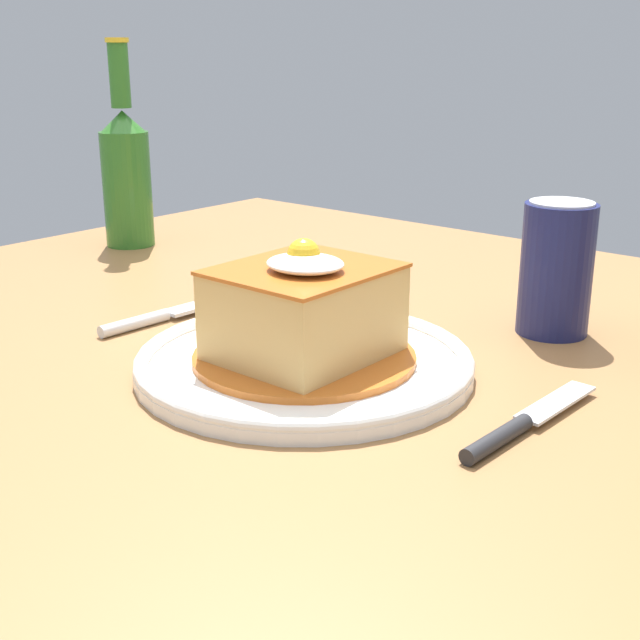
% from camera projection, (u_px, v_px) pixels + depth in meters
% --- Properties ---
extents(dining_table, '(1.31, 1.04, 0.76)m').
position_uv_depth(dining_table, '(378.00, 471.00, 0.74)').
color(dining_table, olive).
rests_on(dining_table, ground_plane).
extents(main_plate, '(0.28, 0.28, 0.02)m').
position_uv_depth(main_plate, '(304.00, 361.00, 0.70)').
color(main_plate, white).
rests_on(main_plate, dining_table).
extents(sandwich_meal, '(0.18, 0.18, 0.10)m').
position_uv_depth(sandwich_meal, '(304.00, 316.00, 0.69)').
color(sandwich_meal, '#B75B1E').
rests_on(sandwich_meal, main_plate).
extents(fork, '(0.02, 0.14, 0.01)m').
position_uv_depth(fork, '(153.00, 318.00, 0.82)').
color(fork, silver).
rests_on(fork, dining_table).
extents(knife, '(0.02, 0.17, 0.01)m').
position_uv_depth(knife, '(515.00, 428.00, 0.58)').
color(knife, '#262628').
rests_on(knife, dining_table).
extents(soda_can, '(0.07, 0.07, 0.12)m').
position_uv_depth(soda_can, '(556.00, 269.00, 0.78)').
color(soda_can, '#191E51').
rests_on(soda_can, dining_table).
extents(beer_bottle_green, '(0.06, 0.06, 0.27)m').
position_uv_depth(beer_bottle_green, '(126.00, 171.00, 1.11)').
color(beer_bottle_green, '#2D6B23').
rests_on(beer_bottle_green, dining_table).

